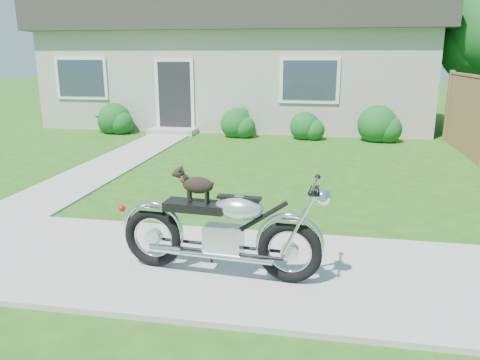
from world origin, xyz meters
name	(u,v)px	position (x,y,z in m)	size (l,w,h in m)	color
ground	(64,254)	(0.00, 0.00, 0.00)	(80.00, 80.00, 0.00)	#235114
sidewalk	(63,253)	(0.00, 0.00, 0.02)	(24.00, 2.20, 0.04)	#9E9B93
walkway	(122,159)	(-1.50, 5.00, 0.01)	(1.20, 8.00, 0.03)	#9E9B93
house	(241,59)	(0.00, 11.99, 2.16)	(12.60, 7.03, 4.50)	#ABA89B
shrub_row	(259,123)	(1.15, 8.50, 0.41)	(8.69, 1.06, 1.06)	#15511B
potted_plant_left	(105,120)	(-3.60, 8.55, 0.38)	(0.68, 0.59, 0.75)	#1D4F15
potted_plant_right	(241,122)	(0.60, 8.55, 0.42)	(0.48, 0.48, 0.85)	#255D19
motorcycle_with_dog	(223,230)	(2.00, -0.23, 0.54)	(2.22, 0.60, 1.13)	black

